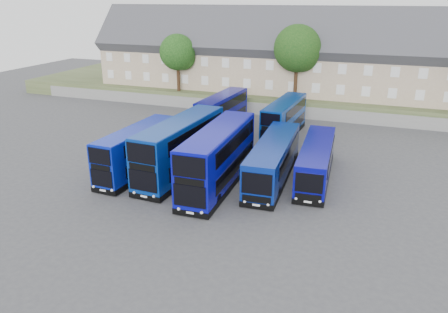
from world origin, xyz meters
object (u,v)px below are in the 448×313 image
Objects in this scene: tree_west at (179,54)px; tree_mid at (299,50)px; dd_front_mid at (181,148)px; dd_front_left at (137,152)px; coach_east_a at (273,161)px.

tree_west is 0.83× the size of tree_mid.
tree_west is (-10.95, 22.62, 4.76)m from dd_front_mid.
tree_west is (-7.39, 23.71, 5.13)m from dd_front_left.
dd_front_left is at bearing -169.43° from coach_east_a.
dd_front_mid is at bearing 19.42° from dd_front_left.
coach_east_a is (11.13, 2.71, -0.32)m from dd_front_left.
dd_front_mid is 7.76m from coach_east_a.
coach_east_a is at bearing 16.20° from dd_front_left.
dd_front_left is 1.08× the size of tree_mid.
tree_west is at bearing 118.78° from dd_front_mid.
tree_mid is at bearing 80.63° from dd_front_mid.
dd_front_left is at bearing -109.59° from tree_mid.
dd_front_left reaches higher than coach_east_a.
coach_east_a is 1.32× the size of tree_mid.
dd_front_mid is 1.55× the size of tree_west.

